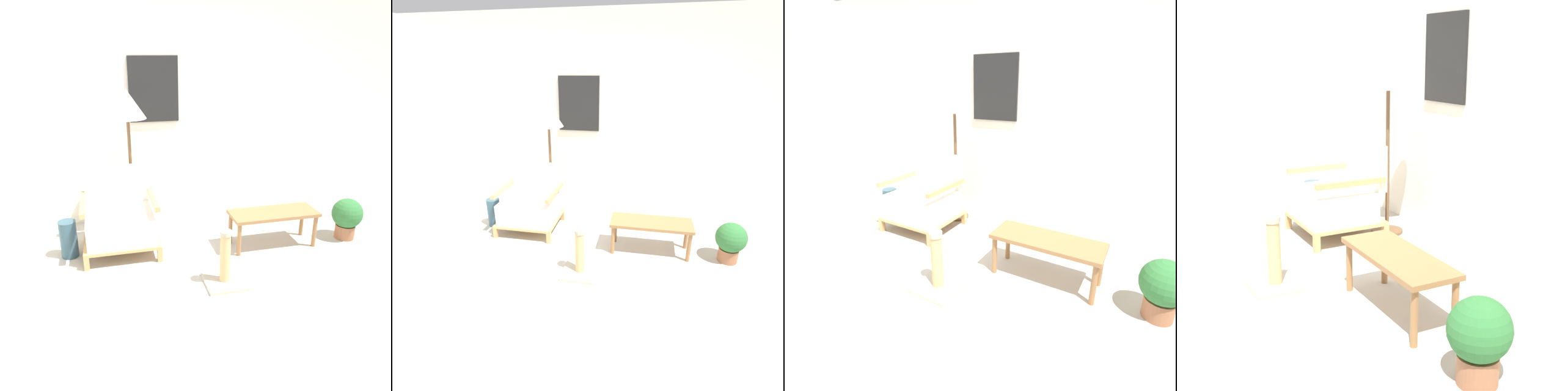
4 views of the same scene
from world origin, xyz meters
TOP-DOWN VIEW (x-y plane):
  - ground_plane at (0.00, 0.00)m, footprint 14.00×14.00m
  - wall_back at (-0.00, 2.08)m, footprint 8.00×0.09m
  - armchair at (-0.57, 1.27)m, footprint 0.75×0.69m
  - floor_lamp at (-0.40, 1.68)m, footprint 0.39×0.39m
  - coffee_table at (0.99, 0.98)m, footprint 0.92×0.36m
  - vase at (-1.09, 1.23)m, footprint 0.17×0.17m
  - potted_plant at (1.85, 0.94)m, footprint 0.33×0.33m
  - scratching_post at (0.28, 0.41)m, footprint 0.36×0.36m

SIDE VIEW (x-z plane):
  - ground_plane at x=0.00m, z-range 0.00..0.00m
  - scratching_post at x=0.28m, z-range -0.10..0.41m
  - vase at x=-1.09m, z-range 0.00..0.38m
  - potted_plant at x=1.85m, z-range 0.03..0.49m
  - coffee_table at x=0.99m, z-range 0.14..0.52m
  - armchair at x=-0.57m, z-range -0.08..0.75m
  - wall_back at x=0.00m, z-range 0.00..2.70m
  - floor_lamp at x=-0.40m, z-range 0.56..2.15m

